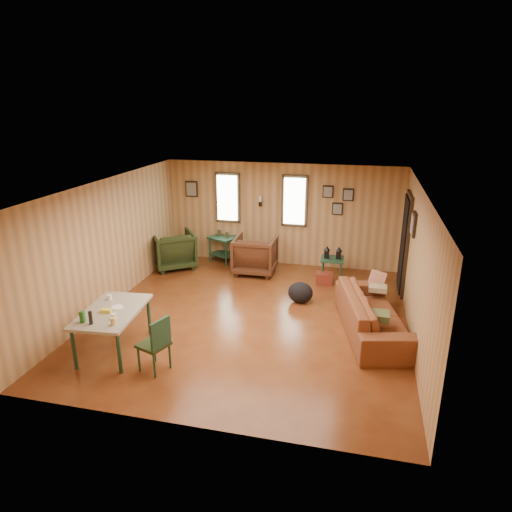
{
  "coord_description": "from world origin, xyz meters",
  "views": [
    {
      "loc": [
        1.82,
        -7.25,
        3.76
      ],
      "look_at": [
        0.0,
        0.4,
        1.05
      ],
      "focal_mm": 32.0,
      "sensor_mm": 36.0,
      "label": 1
    }
  ],
  "objects_px": {
    "sofa": "(374,307)",
    "dining_table": "(112,314)",
    "recliner_brown": "(255,253)",
    "recliner_green": "(173,248)",
    "end_table": "(224,244)",
    "side_table": "(332,257)"
  },
  "relations": [
    {
      "from": "recliner_green",
      "to": "end_table",
      "type": "bearing_deg",
      "value": 177.31
    },
    {
      "from": "sofa",
      "to": "recliner_brown",
      "type": "bearing_deg",
      "value": 35.68
    },
    {
      "from": "recliner_brown",
      "to": "recliner_green",
      "type": "xyz_separation_m",
      "value": [
        -1.94,
        -0.09,
        -0.0
      ]
    },
    {
      "from": "recliner_green",
      "to": "side_table",
      "type": "distance_m",
      "value": 3.67
    },
    {
      "from": "end_table",
      "to": "side_table",
      "type": "bearing_deg",
      "value": -13.05
    },
    {
      "from": "sofa",
      "to": "recliner_green",
      "type": "xyz_separation_m",
      "value": [
        -4.53,
        2.18,
        0.02
      ]
    },
    {
      "from": "sofa",
      "to": "dining_table",
      "type": "height_order",
      "value": "sofa"
    },
    {
      "from": "end_table",
      "to": "recliner_green",
      "type": "bearing_deg",
      "value": -146.93
    },
    {
      "from": "dining_table",
      "to": "end_table",
      "type": "bearing_deg",
      "value": 79.27
    },
    {
      "from": "sofa",
      "to": "dining_table",
      "type": "xyz_separation_m",
      "value": [
        -3.94,
        -1.57,
        0.18
      ]
    },
    {
      "from": "recliner_green",
      "to": "dining_table",
      "type": "distance_m",
      "value": 3.8
    },
    {
      "from": "recliner_brown",
      "to": "end_table",
      "type": "distance_m",
      "value": 1.08
    },
    {
      "from": "recliner_green",
      "to": "end_table",
      "type": "relative_size",
      "value": 1.21
    },
    {
      "from": "sofa",
      "to": "dining_table",
      "type": "bearing_deg",
      "value": 98.66
    },
    {
      "from": "recliner_brown",
      "to": "recliner_green",
      "type": "distance_m",
      "value": 1.95
    },
    {
      "from": "sofa",
      "to": "side_table",
      "type": "distance_m",
      "value": 2.39
    },
    {
      "from": "recliner_green",
      "to": "end_table",
      "type": "distance_m",
      "value": 1.22
    },
    {
      "from": "end_table",
      "to": "side_table",
      "type": "height_order",
      "value": "end_table"
    },
    {
      "from": "end_table",
      "to": "dining_table",
      "type": "xyz_separation_m",
      "value": [
        -0.43,
        -4.41,
        0.2
      ]
    },
    {
      "from": "recliner_brown",
      "to": "dining_table",
      "type": "bearing_deg",
      "value": 69.27
    },
    {
      "from": "sofa",
      "to": "side_table",
      "type": "relative_size",
      "value": 3.02
    },
    {
      "from": "recliner_brown",
      "to": "recliner_green",
      "type": "relative_size",
      "value": 1.0
    }
  ]
}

